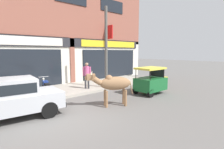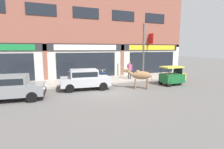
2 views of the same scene
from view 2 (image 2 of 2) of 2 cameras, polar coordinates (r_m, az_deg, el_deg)
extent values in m
plane|color=#605E5B|center=(12.32, -1.38, -5.38)|extent=(90.00, 90.00, 0.00)
cube|color=#A8A093|center=(15.91, -6.47, -1.99)|extent=(19.00, 3.38, 0.14)
cube|color=#8E5142|center=(17.95, -8.73, 20.72)|extent=(23.00, 0.55, 7.30)
cube|color=silver|center=(17.59, -8.36, 4.33)|extent=(23.00, 0.55, 3.40)
cube|color=#28282D|center=(17.24, -8.19, 8.75)|extent=(22.08, 0.08, 0.64)
cube|color=#8E5142|center=(16.76, -20.93, 3.66)|extent=(0.36, 0.12, 3.40)
cube|color=black|center=(17.30, -8.07, 3.11)|extent=(5.83, 0.10, 2.40)
cube|color=silver|center=(17.21, -8.17, 8.75)|extent=(6.13, 0.05, 0.52)
cube|color=#8E5142|center=(18.63, 3.40, 4.64)|extent=(0.36, 0.12, 3.40)
cube|color=black|center=(20.60, 13.08, 3.83)|extent=(5.83, 0.10, 2.40)
cube|color=yellow|center=(20.52, 13.27, 8.56)|extent=(6.13, 0.05, 0.52)
cube|color=black|center=(17.02, -22.06, 19.11)|extent=(2.50, 0.06, 1.00)
cube|color=black|center=(17.56, -8.44, 19.27)|extent=(2.50, 0.06, 1.00)
cube|color=black|center=(18.91, 3.76, 18.56)|extent=(2.50, 0.06, 1.00)
cube|color=black|center=(20.91, 13.88, 17.37)|extent=(2.50, 0.06, 1.00)
cube|color=red|center=(19.90, 12.63, 11.33)|extent=(0.08, 0.80, 1.10)
ellipsoid|color=#936B47|center=(12.91, 9.62, -0.24)|extent=(1.48, 1.14, 0.60)
sphere|color=#936B47|center=(12.86, 8.40, 0.77)|extent=(0.32, 0.32, 0.32)
cylinder|color=#936B47|center=(12.87, 7.65, -3.21)|extent=(0.12, 0.12, 0.72)
cylinder|color=#936B47|center=(13.15, 7.63, -2.95)|extent=(0.12, 0.12, 0.72)
cylinder|color=#936B47|center=(12.91, 11.51, -3.26)|extent=(0.12, 0.12, 0.72)
cylinder|color=#936B47|center=(13.19, 11.40, -3.01)|extent=(0.12, 0.12, 0.72)
cylinder|color=#936B47|center=(12.87, 5.99, 0.48)|extent=(0.52, 0.44, 0.43)
cube|color=#936B47|center=(12.85, 4.84, 1.25)|extent=(0.42, 0.37, 0.26)
cube|color=brown|center=(12.86, 4.04, 1.09)|extent=(0.20, 0.21, 0.14)
cone|color=beige|center=(12.73, 5.02, 2.00)|extent=(0.13, 0.10, 0.19)
cone|color=beige|center=(12.92, 5.04, 2.10)|extent=(0.13, 0.10, 0.19)
cube|color=#936B47|center=(12.68, 5.18, 1.43)|extent=(0.10, 0.14, 0.10)
cube|color=#936B47|center=(13.00, 5.22, 1.60)|extent=(0.10, 0.14, 0.10)
cylinder|color=#936B47|center=(13.00, 12.85, -1.25)|extent=(0.16, 0.11, 0.60)
cylinder|color=black|center=(12.06, -23.67, -4.95)|extent=(0.62, 0.25, 0.60)
cylinder|color=black|center=(10.68, -24.67, -6.70)|extent=(0.62, 0.25, 0.60)
cube|color=gray|center=(11.53, -29.91, -4.44)|extent=(3.66, 1.99, 0.60)
cube|color=gray|center=(11.45, -30.61, -1.62)|extent=(2.05, 1.65, 0.56)
cube|color=black|center=(11.45, -30.61, -1.62)|extent=(1.90, 1.65, 0.35)
cube|color=black|center=(11.28, -21.24, -5.29)|extent=(0.29, 1.52, 0.20)
sphere|color=silver|center=(11.68, -20.96, -3.31)|extent=(0.14, 0.14, 0.14)
sphere|color=silver|center=(10.74, -21.39, -4.33)|extent=(0.14, 0.14, 0.14)
cylinder|color=black|center=(13.77, -4.24, -2.63)|extent=(0.62, 0.25, 0.60)
cylinder|color=black|center=(12.39, -2.89, -3.88)|extent=(0.62, 0.25, 0.60)
cylinder|color=black|center=(13.51, -13.85, -3.08)|extent=(0.62, 0.25, 0.60)
cylinder|color=black|center=(12.10, -13.60, -4.42)|extent=(0.62, 0.25, 0.60)
cube|color=#B2B5BA|center=(12.83, -8.64, -2.17)|extent=(3.67, 2.00, 0.60)
cube|color=#B2B5BA|center=(12.73, -9.15, 0.38)|extent=(2.06, 1.66, 0.56)
cube|color=black|center=(12.73, -9.15, 0.38)|extent=(1.91, 1.66, 0.35)
cube|color=black|center=(13.19, -1.14, -2.75)|extent=(0.30, 1.52, 0.20)
cube|color=black|center=(12.78, -16.35, -3.47)|extent=(0.30, 1.52, 0.20)
sphere|color=silver|center=(13.60, -1.53, -1.12)|extent=(0.14, 0.14, 0.14)
sphere|color=silver|center=(12.69, -0.46, -1.82)|extent=(0.14, 0.14, 0.14)
cube|color=red|center=(13.21, -16.50, -1.68)|extent=(0.05, 0.16, 0.14)
cube|color=red|center=(12.23, -16.54, -2.48)|extent=(0.05, 0.16, 0.14)
cylinder|color=black|center=(15.64, 21.40, -2.16)|extent=(0.44, 0.13, 0.44)
cylinder|color=black|center=(15.05, 15.69, -2.28)|extent=(0.44, 0.13, 0.44)
cylinder|color=black|center=(14.25, 18.18, -2.99)|extent=(0.44, 0.13, 0.44)
cube|color=#19602D|center=(14.99, 18.92, -1.11)|extent=(1.74, 1.21, 0.70)
cube|color=yellow|center=(15.57, 21.49, -0.53)|extent=(0.38, 0.88, 0.52)
cylinder|color=black|center=(15.65, 19.49, 1.56)|extent=(0.04, 0.04, 0.55)
cylinder|color=black|center=(14.92, 21.94, 1.11)|extent=(0.04, 0.04, 0.55)
cylinder|color=black|center=(14.85, 15.72, 1.38)|extent=(0.04, 0.04, 0.55)
cylinder|color=black|center=(14.08, 18.11, 0.90)|extent=(0.04, 0.04, 0.55)
cube|color=#DBCC42|center=(14.84, 18.94, 2.31)|extent=(1.65, 1.15, 0.10)
cube|color=black|center=(15.28, 20.68, 1.33)|extent=(0.06, 0.93, 0.50)
cylinder|color=black|center=(15.40, -13.18, -1.19)|extent=(0.12, 0.56, 0.56)
cylinder|color=black|center=(14.20, -12.18, -1.97)|extent=(0.12, 0.56, 0.56)
cube|color=#B2B5BA|center=(14.77, -12.69, -1.43)|extent=(0.21, 0.33, 0.24)
cube|color=red|center=(14.89, -12.85, -0.34)|extent=(0.25, 0.41, 0.24)
cube|color=black|center=(14.50, -12.52, -0.64)|extent=(0.24, 0.53, 0.12)
cylinder|color=#B2B5BA|center=(15.30, -13.18, -0.12)|extent=(0.05, 0.27, 0.59)
cylinder|color=#B2B5BA|center=(15.30, -13.24, 0.94)|extent=(0.52, 0.05, 0.03)
sphere|color=silver|center=(15.37, -13.27, 0.52)|extent=(0.12, 0.12, 0.12)
cylinder|color=#B2B5BA|center=(14.42, -12.81, -2.00)|extent=(0.08, 0.48, 0.06)
cylinder|color=black|center=(15.71, -8.30, -0.87)|extent=(0.11, 0.56, 0.56)
cylinder|color=black|center=(14.51, -7.15, -1.62)|extent=(0.11, 0.56, 0.56)
cube|color=#B2B5BA|center=(15.08, -7.73, -1.09)|extent=(0.21, 0.32, 0.24)
cube|color=orange|center=(15.20, -7.90, -0.03)|extent=(0.25, 0.40, 0.24)
cube|color=black|center=(14.81, -7.53, -0.32)|extent=(0.23, 0.52, 0.12)
cylinder|color=#B2B5BA|center=(15.60, -8.27, 0.19)|extent=(0.04, 0.27, 0.59)
cylinder|color=#B2B5BA|center=(15.61, -8.33, 1.22)|extent=(0.52, 0.04, 0.03)
sphere|color=silver|center=(15.68, -8.37, 0.81)|extent=(0.12, 0.12, 0.12)
cylinder|color=#B2B5BA|center=(14.73, -7.80, -1.64)|extent=(0.07, 0.48, 0.06)
cylinder|color=black|center=(16.22, -3.06, -0.49)|extent=(0.21, 0.57, 0.56)
cylinder|color=black|center=(15.00, -2.35, -1.23)|extent=(0.21, 0.57, 0.56)
cube|color=#B2B5BA|center=(15.59, -2.71, -0.71)|extent=(0.26, 0.35, 0.24)
cube|color=navy|center=(15.70, -2.81, 0.32)|extent=(0.31, 0.44, 0.24)
cube|color=black|center=(15.32, -2.58, 0.03)|extent=(0.32, 0.55, 0.12)
cylinder|color=#B2B5BA|center=(16.12, -3.03, 0.53)|extent=(0.09, 0.27, 0.59)
cylinder|color=#B2B5BA|center=(16.12, -3.06, 1.53)|extent=(0.52, 0.13, 0.03)
sphere|color=silver|center=(16.20, -3.09, 1.14)|extent=(0.12, 0.12, 0.12)
cylinder|color=#B2B5BA|center=(15.23, -2.91, -1.23)|extent=(0.15, 0.48, 0.06)
cylinder|color=#2D2D33|center=(16.28, 5.40, -0.02)|extent=(0.11, 0.11, 0.82)
cylinder|color=#2D2D33|center=(16.24, 6.02, -0.05)|extent=(0.11, 0.11, 0.82)
cylinder|color=#DB5B93|center=(16.17, 5.75, 2.38)|extent=(0.32, 0.32, 0.56)
cylinder|color=#DB5B93|center=(16.23, 5.02, 2.31)|extent=(0.08, 0.08, 0.56)
cylinder|color=#DB5B93|center=(16.13, 6.47, 2.25)|extent=(0.08, 0.08, 0.56)
sphere|color=tan|center=(16.14, 5.77, 3.79)|extent=(0.20, 0.20, 0.20)
cylinder|color=#595651|center=(16.23, 10.23, 7.27)|extent=(0.18, 0.18, 5.00)
camera|label=1|loc=(5.59, -6.17, 2.81)|focal=28.00mm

